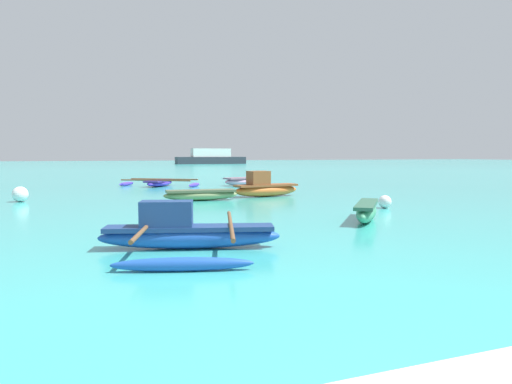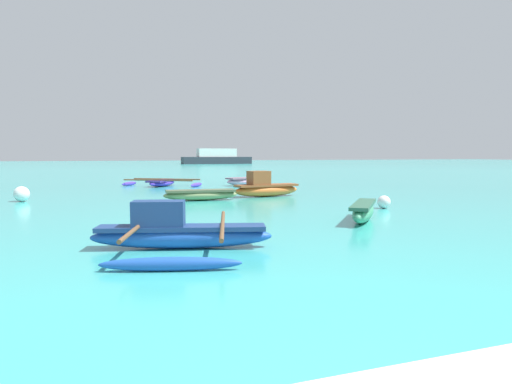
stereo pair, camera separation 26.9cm
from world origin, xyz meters
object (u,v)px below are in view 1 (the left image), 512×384
at_px(moored_boat_3, 201,194).
at_px(mooring_buoy_2, 20,194).
at_px(moored_boat_4, 186,233).
at_px(moored_boat_1, 265,188).
at_px(distant_ferry, 211,158).
at_px(mooring_buoy_0, 385,202).
at_px(moored_boat_0, 160,183).
at_px(moored_boat_5, 246,181).
at_px(moored_boat_2, 367,211).

height_order(moored_boat_3, mooring_buoy_2, mooring_buoy_2).
bearing_deg(moored_boat_4, moored_boat_1, 76.50).
height_order(mooring_buoy_2, distant_ferry, distant_ferry).
height_order(mooring_buoy_0, mooring_buoy_2, mooring_buoy_2).
relative_size(moored_boat_0, mooring_buoy_2, 7.76).
height_order(moored_boat_3, moored_boat_4, moored_boat_4).
height_order(moored_boat_5, mooring_buoy_0, moored_boat_5).
bearing_deg(mooring_buoy_2, moored_boat_4, -68.99).
bearing_deg(mooring_buoy_0, mooring_buoy_2, 150.75).
distance_m(moored_boat_3, distant_ferry, 62.83).
height_order(moored_boat_2, moored_boat_4, moored_boat_4).
xyz_separation_m(mooring_buoy_2, distant_ferry, (22.47, 58.90, 0.81)).
relative_size(moored_boat_1, mooring_buoy_2, 5.29).
xyz_separation_m(moored_boat_2, mooring_buoy_0, (2.03, 2.02, -0.05)).
relative_size(moored_boat_4, mooring_buoy_0, 9.56).
distance_m(moored_boat_2, moored_boat_5, 13.28).
distance_m(moored_boat_2, moored_boat_3, 6.79).
bearing_deg(moored_boat_5, distant_ferry, 60.99).
bearing_deg(mooring_buoy_2, mooring_buoy_0, -29.25).
height_order(moored_boat_1, moored_boat_5, moored_boat_1).
bearing_deg(moored_boat_2, moored_boat_4, 148.10).
relative_size(moored_boat_5, mooring_buoy_0, 6.92).
height_order(moored_boat_0, moored_boat_3, moored_boat_3).
xyz_separation_m(moored_boat_4, mooring_buoy_0, (6.89, 3.76, -0.07)).
distance_m(moored_boat_1, moored_boat_2, 6.85).
bearing_deg(moored_boat_2, mooring_buoy_0, -6.77).
relative_size(moored_boat_0, moored_boat_1, 1.47).
xyz_separation_m(moored_boat_2, moored_boat_4, (-4.86, -1.74, 0.02)).
relative_size(moored_boat_2, moored_boat_5, 0.84).
height_order(mooring_buoy_0, distant_ferry, distant_ferry).
height_order(moored_boat_4, mooring_buoy_0, moored_boat_4).
bearing_deg(mooring_buoy_2, moored_boat_0, 47.14).
bearing_deg(moored_boat_5, mooring_buoy_2, -168.48).
height_order(moored_boat_0, mooring_buoy_2, mooring_buoy_2).
distance_m(moored_boat_4, mooring_buoy_2, 10.39).
bearing_deg(distant_ferry, moored_boat_2, -101.73).
bearing_deg(moored_boat_2, moored_boat_5, 32.01).
xyz_separation_m(moored_boat_4, distant_ferry, (18.75, 68.60, 0.80)).
bearing_deg(moored_boat_4, mooring_buoy_2, 127.08).
distance_m(mooring_buoy_0, distant_ferry, 65.92).
relative_size(moored_boat_0, moored_boat_3, 1.53).
xyz_separation_m(mooring_buoy_0, distant_ferry, (11.86, 64.84, 0.87)).
distance_m(moored_boat_0, mooring_buoy_0, 13.03).
relative_size(moored_boat_3, mooring_buoy_0, 6.82).
distance_m(moored_boat_4, distant_ferry, 71.12).
xyz_separation_m(moored_boat_4, moored_boat_5, (6.33, 14.94, -0.03)).
bearing_deg(moored_boat_0, moored_boat_4, -153.37).
bearing_deg(moored_boat_5, moored_boat_1, -118.85).
bearing_deg(mooring_buoy_0, moored_boat_5, 92.86).
bearing_deg(distant_ferry, moored_boat_1, -103.01).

